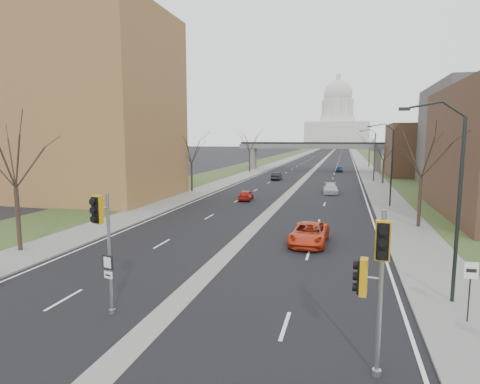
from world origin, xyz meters
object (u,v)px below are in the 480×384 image
at_px(signal_pole_right, 375,270).
at_px(car_right_near, 309,234).
at_px(car_left_far, 277,176).
at_px(speed_limit_sign, 470,281).
at_px(signal_pole_median, 103,232).
at_px(car_right_mid, 331,188).
at_px(car_right_far, 339,169).
at_px(car_left_near, 246,195).

relative_size(signal_pole_right, car_right_near, 0.99).
relative_size(signal_pole_right, car_left_far, 1.26).
relative_size(signal_pole_right, speed_limit_sign, 2.15).
height_order(signal_pole_median, car_right_mid, signal_pole_median).
distance_m(car_left_far, car_right_far, 22.95).
bearing_deg(car_right_near, car_left_far, 104.85).
height_order(signal_pole_right, car_left_near, signal_pole_right).
distance_m(signal_pole_right, car_right_far, 78.22).
height_order(signal_pole_right, car_right_far, signal_pole_right).
bearing_deg(signal_pole_right, speed_limit_sign, 55.91).
height_order(signal_pole_right, speed_limit_sign, signal_pole_right).
relative_size(car_right_near, car_right_far, 1.41).
distance_m(car_right_near, car_right_mid, 26.78).
xyz_separation_m(speed_limit_sign, car_right_far, (-5.94, 73.47, -1.14)).
bearing_deg(signal_pole_median, car_right_mid, 94.83).
bearing_deg(car_left_near, car_right_mid, -142.68).
height_order(car_right_mid, car_right_far, car_right_mid).
xyz_separation_m(car_left_near, car_right_far, (10.09, 44.58, 0.01)).
relative_size(signal_pole_right, car_right_mid, 1.13).
relative_size(car_left_far, car_right_mid, 0.89).
xyz_separation_m(signal_pole_right, car_right_far, (-2.05, 78.14, -2.75)).
relative_size(speed_limit_sign, car_left_far, 0.59).
bearing_deg(car_left_near, car_right_far, -107.54).
bearing_deg(signal_pole_right, car_left_near, 115.60).
xyz_separation_m(car_left_far, car_right_far, (10.44, 20.43, -0.04)).
xyz_separation_m(car_right_near, car_right_mid, (0.49, 26.77, -0.06)).
bearing_deg(signal_pole_right, car_left_far, 107.92).
bearing_deg(car_right_near, car_right_mid, 91.37).
height_order(speed_limit_sign, car_left_far, speed_limit_sign).
xyz_separation_m(signal_pole_median, signal_pole_right, (10.18, -1.74, -0.13)).
xyz_separation_m(car_left_near, car_right_near, (8.98, -18.21, 0.11)).
xyz_separation_m(speed_limit_sign, car_right_mid, (-6.56, 37.45, -1.11)).
bearing_deg(signal_pole_right, signal_pole_median, 176.00).
xyz_separation_m(signal_pole_right, car_left_near, (-12.15, 33.56, -2.76)).
bearing_deg(car_right_near, car_right_far, 91.41).
bearing_deg(car_left_far, signal_pole_median, 91.40).
bearing_deg(signal_pole_right, car_right_near, 107.34).
xyz_separation_m(signal_pole_median, car_right_near, (7.02, 13.61, -2.79)).
relative_size(signal_pole_median, car_left_near, 1.39).
relative_size(speed_limit_sign, car_right_near, 0.46).
bearing_deg(car_right_mid, signal_pole_median, -104.23).
bearing_deg(car_left_far, car_right_mid, 121.25).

